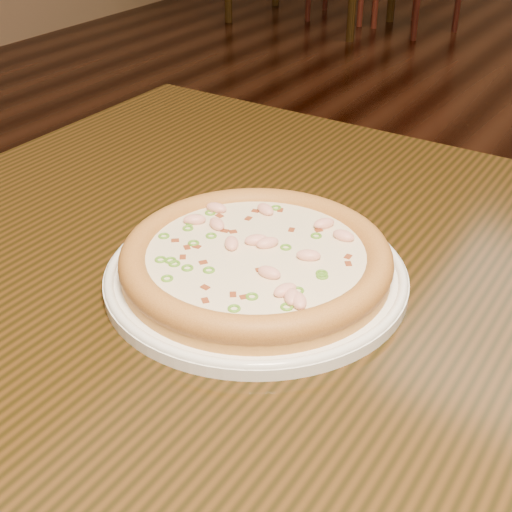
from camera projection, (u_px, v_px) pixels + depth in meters
The scene contains 3 objects.
hero_table at pixel (376, 370), 0.76m from camera, with size 1.20×0.80×0.75m.
plate at pixel (256, 274), 0.72m from camera, with size 0.31×0.31×0.02m.
pizza at pixel (256, 258), 0.71m from camera, with size 0.27×0.27×0.03m.
Camera 1 is at (0.10, -1.24, 1.15)m, focal length 50.00 mm.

